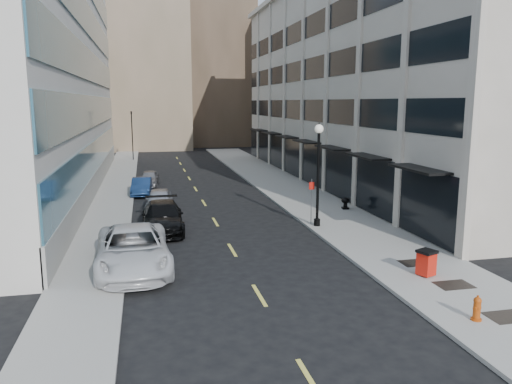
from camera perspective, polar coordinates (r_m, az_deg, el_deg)
name	(u,v)px	position (r m, az deg, el deg)	size (l,w,h in m)	color
ground	(272,317)	(17.50, 1.88, -14.10)	(160.00, 160.00, 0.00)	black
sidewalk_right	(303,198)	(37.93, 5.34, -0.64)	(5.00, 80.00, 0.15)	gray
sidewalk_left	(111,206)	(36.23, -16.25, -1.52)	(3.00, 80.00, 0.15)	gray
building_right	(380,82)	(47.34, 14.03, 12.12)	(15.30, 46.50, 18.25)	beige
skyline_tan_near	(142,58)	(83.70, -12.94, 14.66)	(14.00, 18.00, 28.00)	#92785F
skyline_brown	(213,44)	(88.79, -4.91, 16.55)	(12.00, 16.00, 34.00)	brown
skyline_tan_far	(84,80)	(94.04, -19.08, 12.02)	(12.00, 14.00, 22.00)	#92785F
skyline_stone	(279,85)	(84.40, 2.62, 12.14)	(10.00, 14.00, 20.00)	beige
grate_near	(508,317)	(19.10, 26.82, -12.59)	(1.40, 1.00, 0.01)	black
grate_mid	(454,285)	(21.32, 21.68, -9.84)	(1.40, 1.00, 0.01)	black
grate_far	(416,263)	(23.54, 17.85, -7.70)	(1.40, 1.00, 0.01)	black
road_centerline	(209,211)	(33.46, -5.39, -2.23)	(0.15, 68.20, 0.01)	#D8CC4C
traffic_signal	(131,114)	(63.46, -14.06, 8.61)	(0.66, 0.66, 6.98)	black
car_white_van	(133,249)	(22.34, -13.86, -6.40)	(3.08, 6.67, 1.85)	silver
car_black_pickup	(163,217)	(28.66, -10.63, -2.83)	(2.28, 5.62, 1.63)	black
car_silver_sedan	(160,200)	(33.91, -10.96, -0.92)	(1.77, 4.40, 1.50)	#999BA2
car_blue_sedan	(142,187)	(40.10, -12.94, 0.62)	(1.43, 4.11, 1.36)	navy
car_grey_sedan	(149,178)	(44.41, -12.09, 1.55)	(1.57, 3.91, 1.33)	slate
fire_hydrant	(477,308)	(18.24, 23.94, -12.05)	(0.35, 0.35, 0.86)	#BB450D
trash_bin	(426,262)	(21.84, 18.89, -7.57)	(0.87, 0.87, 1.09)	red
lamppost	(318,166)	(28.52, 7.13, 3.00)	(0.50, 0.50, 5.97)	black
sign_post	(311,196)	(29.05, 6.36, -0.44)	(0.31, 0.07, 2.69)	slate
urn_planter	(345,202)	(33.86, 10.19, -1.13)	(0.56, 0.56, 0.78)	black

